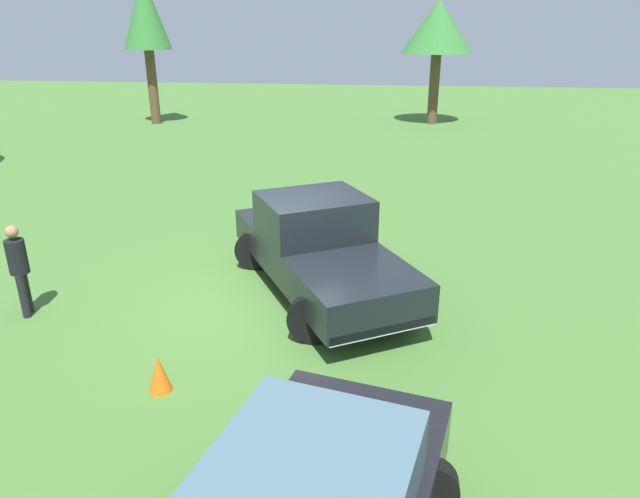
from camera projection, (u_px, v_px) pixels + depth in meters
ground_plane at (273, 298)px, 10.58m from camera, size 80.00×80.00×0.00m
pickup_truck at (317, 244)px, 10.54m from camera, size 4.11×5.25×1.83m
person_bystander at (19, 266)px, 9.66m from camera, size 0.41×0.41×1.65m
tree_far_center at (438, 28)px, 27.43m from camera, size 3.47×3.47×5.89m
tree_side at (145, 15)px, 27.28m from camera, size 2.28×2.28×7.00m
traffic_cone at (159, 373)px, 7.82m from camera, size 0.32×0.32×0.55m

